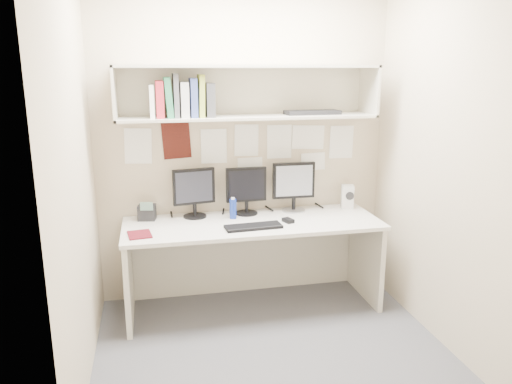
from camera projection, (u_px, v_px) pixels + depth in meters
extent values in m
cube|color=#49494E|center=(272.00, 349.00, 3.47)|extent=(2.40, 2.00, 0.01)
cube|color=#BDAD91|center=(244.00, 143.00, 4.10)|extent=(2.40, 0.02, 2.60)
cube|color=#BDAD91|center=(328.00, 208.00, 2.21)|extent=(2.40, 0.02, 2.60)
cube|color=#BDAD91|center=(74.00, 174.00, 2.91)|extent=(0.02, 2.00, 2.60)
cube|color=#BDAD91|center=(444.00, 158.00, 3.40)|extent=(0.02, 2.00, 2.60)
cube|color=beige|center=(253.00, 223.00, 3.90)|extent=(2.00, 0.70, 0.03)
cube|color=beige|center=(245.00, 252.00, 4.31)|extent=(1.96, 0.02, 0.70)
cube|color=beige|center=(248.00, 117.00, 3.86)|extent=(2.00, 0.38, 0.02)
cube|color=beige|center=(248.00, 66.00, 3.77)|extent=(2.00, 0.38, 0.02)
cube|color=beige|center=(244.00, 91.00, 3.99)|extent=(2.00, 0.02, 0.40)
cube|color=beige|center=(115.00, 93.00, 3.61)|extent=(0.02, 0.38, 0.40)
cube|color=beige|center=(369.00, 91.00, 4.02)|extent=(0.02, 0.38, 0.40)
cylinder|color=black|center=(195.00, 216.00, 4.02)|extent=(0.19, 0.19, 0.01)
cylinder|color=black|center=(195.00, 210.00, 4.01)|extent=(0.03, 0.03, 0.09)
cube|color=black|center=(194.00, 186.00, 3.97)|extent=(0.34, 0.09, 0.29)
cube|color=black|center=(194.00, 187.00, 3.95)|extent=(0.29, 0.05, 0.25)
cylinder|color=black|center=(247.00, 213.00, 4.11)|extent=(0.18, 0.18, 0.01)
cylinder|color=black|center=(247.00, 207.00, 4.09)|extent=(0.03, 0.03, 0.09)
cube|color=black|center=(246.00, 184.00, 4.06)|extent=(0.33, 0.05, 0.28)
cube|color=black|center=(247.00, 185.00, 4.04)|extent=(0.29, 0.01, 0.24)
cylinder|color=#A5A5AA|center=(294.00, 210.00, 4.19)|extent=(0.19, 0.19, 0.01)
cylinder|color=black|center=(294.00, 204.00, 4.17)|extent=(0.03, 0.03, 0.10)
cube|color=black|center=(294.00, 180.00, 4.14)|extent=(0.35, 0.04, 0.30)
cube|color=silver|center=(294.00, 181.00, 4.12)|extent=(0.31, 0.01, 0.26)
cube|color=black|center=(253.00, 227.00, 3.74)|extent=(0.44, 0.18, 0.02)
cube|color=black|center=(288.00, 220.00, 3.88)|extent=(0.09, 0.11, 0.03)
cube|color=#B9B9B4|center=(347.00, 197.00, 4.25)|extent=(0.12, 0.12, 0.20)
cylinder|color=black|center=(350.00, 196.00, 4.20)|extent=(0.07, 0.02, 0.07)
cylinder|color=navy|center=(233.00, 209.00, 3.96)|extent=(0.06, 0.06, 0.16)
cylinder|color=white|center=(233.00, 199.00, 3.94)|extent=(0.03, 0.03, 0.02)
cube|color=#520E16|center=(140.00, 235.00, 3.58)|extent=(0.18, 0.21, 0.01)
cube|color=black|center=(147.00, 212.00, 3.94)|extent=(0.15, 0.13, 0.12)
cube|color=#4C6659|center=(147.00, 206.00, 3.86)|extent=(0.10, 0.03, 0.07)
cube|color=white|center=(152.00, 101.00, 3.65)|extent=(0.03, 0.20, 0.24)
cube|color=#B3212E|center=(160.00, 99.00, 3.66)|extent=(0.06, 0.20, 0.27)
cube|color=#26744C|center=(168.00, 98.00, 3.67)|extent=(0.05, 0.20, 0.29)
cube|color=#4A4B4F|center=(176.00, 96.00, 3.67)|extent=(0.04, 0.20, 0.32)
cube|color=beige|center=(184.00, 100.00, 3.69)|extent=(0.06, 0.20, 0.26)
cube|color=#344484|center=(193.00, 98.00, 3.71)|extent=(0.05, 0.20, 0.29)
cube|color=#96A637|center=(201.00, 96.00, 3.71)|extent=(0.04, 0.20, 0.31)
cube|color=#39393B|center=(210.00, 100.00, 3.73)|extent=(0.06, 0.20, 0.25)
cube|color=black|center=(312.00, 112.00, 3.95)|extent=(0.44, 0.19, 0.03)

